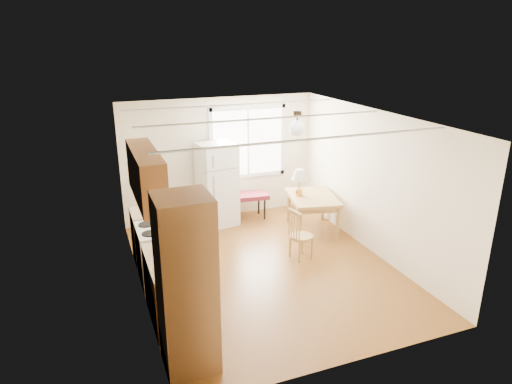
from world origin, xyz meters
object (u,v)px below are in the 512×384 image
bench (239,197)px  dining_table (313,201)px  chair (298,232)px  refrigerator (217,184)px

bench → dining_table: size_ratio=0.95×
chair → dining_table: bearing=39.7°
refrigerator → bench: size_ratio=1.34×
chair → bench: bearing=88.5°
refrigerator → dining_table: (1.62, -1.02, -0.22)m
chair → refrigerator: bearing=100.6°
dining_table → refrigerator: bearing=160.7°
refrigerator → chair: size_ratio=1.87×
dining_table → chair: bearing=-116.0°
refrigerator → chair: (0.81, -2.02, -0.33)m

